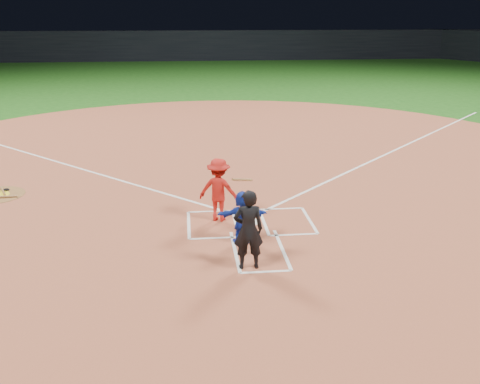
{
  "coord_description": "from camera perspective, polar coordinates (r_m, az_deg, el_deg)",
  "views": [
    {
      "loc": [
        -1.61,
        -12.85,
        5.27
      ],
      "look_at": [
        -0.3,
        -0.4,
        1.0
      ],
      "focal_mm": 40.0,
      "sensor_mm": 36.0,
      "label": 1
    }
  ],
  "objects": [
    {
      "name": "chalk_markings",
      "position": [
        18.95,
        -0.9,
        2.73
      ],
      "size": [
        28.35,
        17.32,
        0.01
      ],
      "color": "white",
      "rests_on": "home_plate_dirt"
    },
    {
      "name": "batter_at_plate",
      "position": [
        13.88,
        -2.27,
        0.23
      ],
      "size": [
        1.52,
        0.96,
        1.67
      ],
      "color": "red",
      "rests_on": "home_plate_dirt"
    },
    {
      "name": "umpire",
      "position": [
        11.26,
        0.9,
        -4.05
      ],
      "size": [
        0.66,
        0.44,
        1.76
      ],
      "primitive_type": "imported",
      "rotation": [
        0.0,
        0.0,
        3.18
      ],
      "color": "black",
      "rests_on": "home_plate_dirt"
    },
    {
      "name": "catcher",
      "position": [
        12.59,
        0.28,
        -2.69
      ],
      "size": [
        1.19,
        0.4,
        1.28
      ],
      "primitive_type": "imported",
      "rotation": [
        0.0,
        0.0,
        3.12
      ],
      "color": "#1530AC",
      "rests_on": "home_plate_dirt"
    },
    {
      "name": "on_deck_bat_c",
      "position": [
        17.24,
        -24.01,
        -0.47
      ],
      "size": [
        0.84,
        0.11,
        0.06
      ],
      "primitive_type": "cylinder",
      "rotation": [
        1.57,
        0.0,
        1.63
      ],
      "color": "olive",
      "rests_on": "on_deck_circle"
    },
    {
      "name": "home_plate_dirt",
      "position": [
        19.64,
        -1.09,
        3.28
      ],
      "size": [
        28.0,
        28.0,
        0.01
      ],
      "primitive_type": "cylinder",
      "color": "#994A32",
      "rests_on": "ground"
    },
    {
      "name": "ground",
      "position": [
        13.98,
        1.05,
        -3.31
      ],
      "size": [
        120.0,
        120.0,
        0.0
      ],
      "primitive_type": "plane",
      "color": "#184B12",
      "rests_on": "ground"
    },
    {
      "name": "bat_weight_donut",
      "position": [
        17.9,
        -23.66,
        0.23
      ],
      "size": [
        0.19,
        0.19,
        0.05
      ],
      "primitive_type": "torus",
      "color": "black",
      "rests_on": "on_deck_circle"
    },
    {
      "name": "on_deck_bat_a",
      "position": [
        17.78,
        -23.96,
        0.1
      ],
      "size": [
        0.4,
        0.8,
        0.06
      ],
      "primitive_type": "cylinder",
      "rotation": [
        1.57,
        0.0,
        0.41
      ],
      "color": "olive",
      "rests_on": "on_deck_circle"
    },
    {
      "name": "stadium_wall_far",
      "position": [
        60.98,
        -4.66,
        15.31
      ],
      "size": [
        80.0,
        1.2,
        3.2
      ],
      "primitive_type": "cube",
      "color": "black",
      "rests_on": "ground"
    },
    {
      "name": "home_plate",
      "position": [
        13.97,
        1.05,
        -3.24
      ],
      "size": [
        0.6,
        0.6,
        0.02
      ],
      "primitive_type": "cylinder",
      "rotation": [
        0.0,
        0.0,
        3.14
      ],
      "color": "silver",
      "rests_on": "home_plate_dirt"
    }
  ]
}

